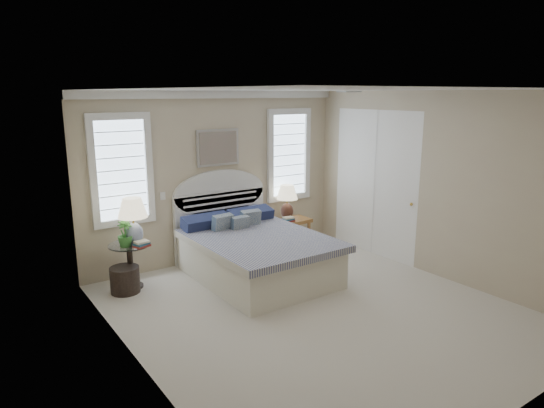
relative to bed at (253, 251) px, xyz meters
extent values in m
cube|color=beige|center=(0.00, -1.46, -0.39)|extent=(4.50, 5.00, 0.01)
cube|color=white|center=(0.00, -1.46, 2.31)|extent=(4.50, 5.00, 0.01)
cube|color=#BCA88D|center=(0.00, 1.04, 0.96)|extent=(4.50, 0.02, 2.70)
cube|color=#BCA88D|center=(-2.25, -1.46, 0.96)|extent=(0.02, 5.00, 2.70)
cube|color=#BCA88D|center=(2.25, -1.46, 0.96)|extent=(0.02, 5.00, 2.70)
cube|color=white|center=(0.00, 1.00, 2.25)|extent=(4.50, 0.08, 0.12)
cube|color=#B2B2B2|center=(1.20, -0.66, 2.29)|extent=(0.30, 0.20, 0.02)
cube|color=white|center=(-0.95, 1.03, 0.76)|extent=(0.08, 0.01, 0.12)
cube|color=silver|center=(-1.55, 1.02, 1.21)|extent=(0.90, 0.06, 1.60)
cube|color=silver|center=(1.40, 1.02, 1.21)|extent=(0.90, 0.06, 1.60)
cube|color=silver|center=(0.00, 1.00, 1.43)|extent=(0.74, 0.04, 0.58)
cube|color=white|center=(2.23, -0.26, 0.81)|extent=(0.02, 1.80, 2.40)
cube|color=silver|center=(0.00, -0.13, -0.11)|extent=(1.60, 2.10, 0.55)
cube|color=navy|center=(0.00, -0.18, 0.20)|extent=(1.72, 2.15, 0.10)
cube|color=silver|center=(0.00, 0.98, 0.16)|extent=(1.62, 0.08, 1.10)
cube|color=#1E264C|center=(-0.40, 0.70, 0.34)|extent=(0.75, 0.31, 0.23)
cube|color=#1E264C|center=(0.40, 0.70, 0.34)|extent=(0.75, 0.31, 0.23)
cube|color=#334D72|center=(-0.25, 0.47, 0.32)|extent=(0.33, 0.20, 0.34)
cube|color=#334D72|center=(0.25, 0.47, 0.32)|extent=(0.33, 0.20, 0.34)
cube|color=#334D72|center=(0.00, 0.37, 0.30)|extent=(0.28, 0.14, 0.29)
cylinder|color=black|center=(-1.65, 0.59, -0.37)|extent=(0.32, 0.32, 0.03)
cylinder|color=black|center=(-1.65, 0.59, -0.09)|extent=(0.08, 0.08, 0.60)
cylinder|color=silver|center=(-1.65, 0.59, 0.23)|extent=(0.56, 0.56, 0.02)
cube|color=#9E6133|center=(1.30, 0.69, 0.11)|extent=(0.50, 0.40, 0.06)
cube|color=#9E6133|center=(1.30, 0.69, -0.21)|extent=(0.44, 0.34, 0.03)
cube|color=#9E6133|center=(1.10, 0.54, -0.15)|extent=(0.04, 0.04, 0.47)
cube|color=#9E6133|center=(1.10, 0.84, -0.15)|extent=(0.04, 0.04, 0.47)
cube|color=#9E6133|center=(1.50, 0.54, -0.15)|extent=(0.04, 0.04, 0.47)
cube|color=#9E6133|center=(1.50, 0.84, -0.15)|extent=(0.04, 0.04, 0.47)
cylinder|color=black|center=(-1.78, 0.47, -0.21)|extent=(0.51, 0.51, 0.36)
cylinder|color=silver|center=(-1.58, 0.57, 0.26)|extent=(0.17, 0.17, 0.03)
ellipsoid|color=silver|center=(-1.58, 0.57, 0.39)|extent=(0.31, 0.31, 0.31)
cylinder|color=gold|center=(-1.58, 0.57, 0.58)|extent=(0.04, 0.04, 0.11)
cylinder|color=black|center=(1.21, 0.79, 0.16)|extent=(0.16, 0.16, 0.03)
ellipsoid|color=black|center=(1.21, 0.79, 0.28)|extent=(0.29, 0.29, 0.28)
cylinder|color=gold|center=(1.21, 0.79, 0.45)|extent=(0.04, 0.04, 0.10)
imported|color=#3F762F|center=(-1.72, 0.52, 0.43)|extent=(0.24, 0.24, 0.36)
cube|color=maroon|center=(-1.54, 0.38, 0.26)|extent=(0.24, 0.20, 0.03)
cube|color=#275777|center=(-1.54, 0.38, 0.29)|extent=(0.22, 0.19, 0.03)
cube|color=beige|center=(-1.54, 0.38, 0.31)|extent=(0.21, 0.18, 0.03)
cube|color=maroon|center=(1.10, 0.61, 0.16)|extent=(0.19, 0.14, 0.03)
cube|color=#275777|center=(1.10, 0.61, 0.18)|extent=(0.18, 0.13, 0.03)
cube|color=beige|center=(1.10, 0.61, 0.21)|extent=(0.17, 0.12, 0.03)
camera|label=1|loc=(-3.67, -5.76, 2.28)|focal=32.00mm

